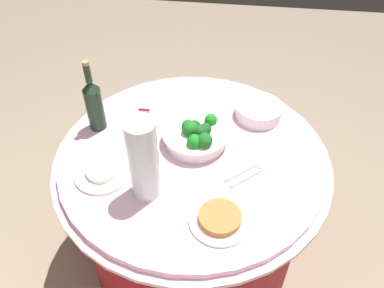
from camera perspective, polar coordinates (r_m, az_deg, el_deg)
The scene contains 10 objects.
ground_plane at distance 2.27m, azimuth -0.00°, elevation -14.50°, with size 6.00×6.00×0.00m, color gray.
buffet_table at distance 1.96m, azimuth -0.00°, elevation -8.75°, with size 1.16×1.16×0.74m.
broccoli_bowl at distance 1.69m, azimuth 0.60°, elevation 1.26°, with size 0.28×0.28×0.12m.
plate_stack at distance 1.87m, azimuth 9.37°, elevation 4.64°, with size 0.21×0.21×0.06m.
wine_bottle at distance 1.77m, azimuth -13.62°, elevation 5.56°, with size 0.07×0.07×0.34m.
decorative_fruit_vase at distance 1.44m, azimuth -6.79°, elevation -2.66°, with size 0.11×0.11×0.34m.
serving_tongs at distance 1.61m, azimuth 7.52°, elevation -4.29°, with size 0.15×0.14×0.01m.
food_plate_peanuts at distance 1.45m, azimuth 3.93°, elevation -10.44°, with size 0.22×0.22×0.04m.
food_plate_rice at distance 1.63m, azimuth -12.52°, elevation -3.89°, with size 0.22×0.22×0.03m.
label_placard_front at distance 1.85m, azimuth -6.72°, elevation 4.52°, with size 0.05×0.01×0.05m.
Camera 1 is at (-0.15, 1.18, 1.94)m, focal length 37.96 mm.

